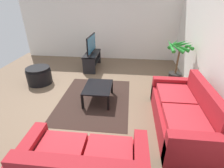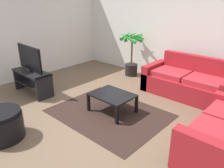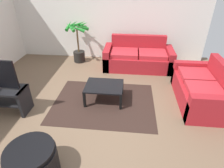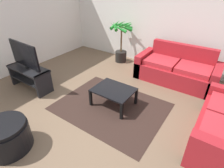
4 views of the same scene
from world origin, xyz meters
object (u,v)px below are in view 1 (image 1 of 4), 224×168
object	(u,v)px
ottoman	(39,75)
tv_stand	(92,58)
potted_palm	(177,64)
coffee_table	(98,88)
couch_main	(182,114)
tv	(91,44)

from	to	relation	value
ottoman	tv_stand	bearing A→B (deg)	135.13
potted_palm	coffee_table	bearing A→B (deg)	-61.72
tv_stand	coffee_table	xyz separation A→B (m)	(2.04, 0.58, -0.01)
tv_stand	couch_main	bearing A→B (deg)	40.04
coffee_table	potted_palm	xyz separation A→B (m)	(-1.09, 2.04, 0.28)
coffee_table	potted_palm	distance (m)	2.33
tv_stand	tv	bearing A→B (deg)	87.66
couch_main	potted_palm	distance (m)	1.90
couch_main	tv_stand	bearing A→B (deg)	-139.96
couch_main	tv	size ratio (longest dim) A/B	1.97
potted_palm	ottoman	size ratio (longest dim) A/B	1.85
tv_stand	potted_palm	distance (m)	2.79
couch_main	coffee_table	distance (m)	1.93
tv	ottoman	distance (m)	1.94
tv_stand	coffee_table	bearing A→B (deg)	15.79
tv	coffee_table	size ratio (longest dim) A/B	1.24
tv	potted_palm	world-z (taller)	potted_palm
tv_stand	potted_palm	size ratio (longest dim) A/B	0.86
couch_main	tv	distance (m)	3.69
tv_stand	tv	size ratio (longest dim) A/B	1.09
tv_stand	potted_palm	world-z (taller)	potted_palm
ottoman	potted_palm	bearing A→B (deg)	95.25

